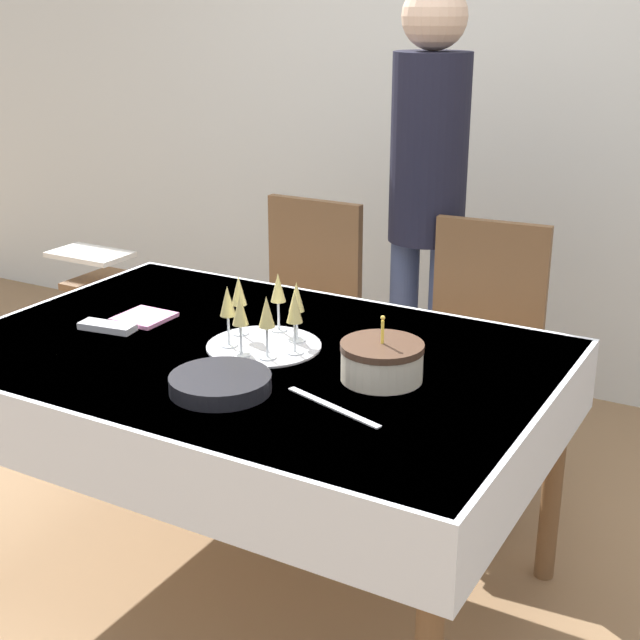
% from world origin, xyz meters
% --- Properties ---
extents(ground_plane, '(12.00, 12.00, 0.00)m').
position_xyz_m(ground_plane, '(0.00, 0.00, 0.00)').
color(ground_plane, '#93704C').
extents(wall_back, '(8.00, 0.05, 2.70)m').
position_xyz_m(wall_back, '(0.00, 1.91, 1.35)').
color(wall_back, silver).
rests_on(wall_back, ground_plane).
extents(dining_table, '(1.64, 1.10, 0.77)m').
position_xyz_m(dining_table, '(0.00, 0.00, 0.67)').
color(dining_table, white).
rests_on(dining_table, ground_plane).
extents(dining_chair_far_left, '(0.42, 0.42, 0.98)m').
position_xyz_m(dining_chair_far_left, '(-0.36, 0.87, 0.54)').
color(dining_chair_far_left, brown).
rests_on(dining_chair_far_left, ground_plane).
extents(dining_chair_far_right, '(0.45, 0.45, 0.98)m').
position_xyz_m(dining_chair_far_right, '(0.36, 0.87, 0.54)').
color(dining_chair_far_right, brown).
rests_on(dining_chair_far_right, ground_plane).
extents(birthday_cake, '(0.21, 0.21, 0.17)m').
position_xyz_m(birthday_cake, '(0.40, -0.01, 0.82)').
color(birthday_cake, beige).
rests_on(birthday_cake, dining_table).
extents(champagne_tray, '(0.32, 0.32, 0.18)m').
position_xyz_m(champagne_tray, '(0.02, 0.03, 0.86)').
color(champagne_tray, silver).
rests_on(champagne_tray, dining_table).
extents(plate_stack_main, '(0.25, 0.25, 0.04)m').
position_xyz_m(plate_stack_main, '(0.09, -0.27, 0.79)').
color(plate_stack_main, black).
rests_on(plate_stack_main, dining_table).
extents(cake_knife, '(0.29, 0.11, 0.00)m').
position_xyz_m(cake_knife, '(0.38, -0.22, 0.78)').
color(cake_knife, silver).
rests_on(cake_knife, dining_table).
extents(fork_pile, '(0.18, 0.08, 0.02)m').
position_xyz_m(fork_pile, '(-0.46, -0.08, 0.78)').
color(fork_pile, silver).
rests_on(fork_pile, dining_table).
extents(napkin_pile, '(0.15, 0.15, 0.01)m').
position_xyz_m(napkin_pile, '(-0.42, 0.05, 0.78)').
color(napkin_pile, pink).
rests_on(napkin_pile, dining_table).
extents(person_standing, '(0.28, 0.28, 1.75)m').
position_xyz_m(person_standing, '(0.05, 1.08, 1.07)').
color(person_standing, '#3F4C72').
rests_on(person_standing, ground_plane).
extents(high_chair, '(0.33, 0.35, 0.71)m').
position_xyz_m(high_chair, '(-1.28, 0.80, 0.48)').
color(high_chair, brown).
rests_on(high_chair, ground_plane).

